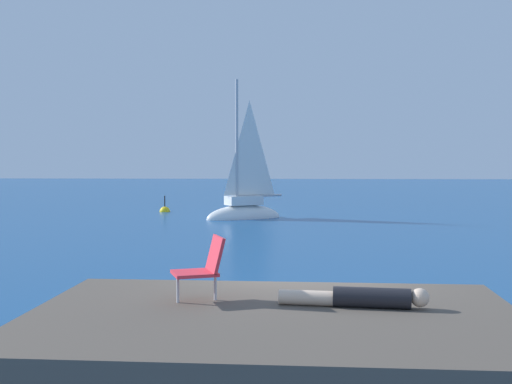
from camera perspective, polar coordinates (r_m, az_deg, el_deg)
name	(u,v)px	position (r m, az deg, el deg)	size (l,w,h in m)	color
ground_plane	(297,337)	(10.54, 3.62, -12.60)	(160.00, 160.00, 0.00)	navy
shore_ledge	(274,359)	(7.66, 1.60, -14.44)	(5.64, 3.75, 1.07)	brown
boulder_seaward	(230,346)	(10.07, -2.27, -13.33)	(1.10, 0.88, 0.61)	#505141
boulder_inland	(340,363)	(9.37, 7.39, -14.63)	(1.25, 1.00, 0.69)	brown
sailboat_near	(244,210)	(30.60, -1.05, -1.61)	(3.90, 2.94, 7.14)	white
person_sunbather	(360,298)	(7.85, 9.15, -9.14)	(1.76, 0.39, 0.25)	black
beach_chair	(204,265)	(8.05, -4.60, -6.43)	(0.72, 0.66, 0.80)	#E03342
marker_buoy	(165,212)	(34.79, -8.00, -1.72)	(0.56, 0.56, 1.13)	yellow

